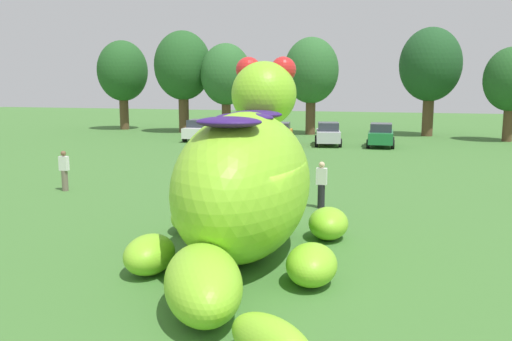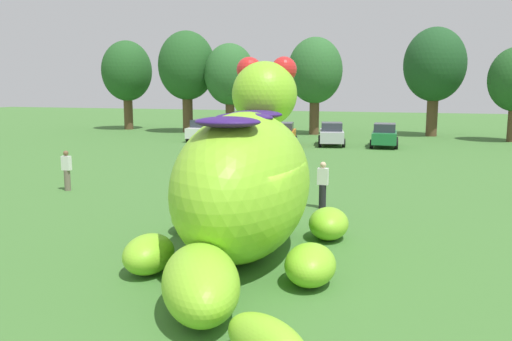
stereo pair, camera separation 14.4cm
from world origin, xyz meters
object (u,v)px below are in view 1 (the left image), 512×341
(car_green, at_px, (381,135))
(spectator_near_inflatable, at_px, (321,185))
(car_white, at_px, (200,130))
(car_silver, at_px, (328,134))
(giant_inflatable_creature, at_px, (245,182))
(car_orange, at_px, (279,134))
(car_red, at_px, (240,131))
(spectator_far_side, at_px, (64,171))
(spectator_wandering, at_px, (282,158))

(car_green, relative_size, spectator_near_inflatable, 2.44)
(car_white, bearing_deg, car_silver, -1.89)
(car_white, height_order, car_silver, same)
(giant_inflatable_creature, distance_m, car_orange, 25.79)
(car_red, distance_m, car_orange, 3.74)
(car_red, height_order, car_silver, same)
(car_white, xyz_separation_m, car_silver, (10.53, -0.35, 0.00))
(car_white, xyz_separation_m, spectator_far_side, (2.72, -20.88, -0.01))
(car_silver, relative_size, spectator_wandering, 2.54)
(car_white, relative_size, car_green, 1.01)
(car_orange, height_order, car_silver, same)
(car_white, distance_m, car_orange, 7.26)
(spectator_far_side, bearing_deg, spectator_wandering, 40.62)
(giant_inflatable_creature, distance_m, car_white, 29.58)
(car_red, distance_m, car_green, 10.80)
(car_silver, bearing_deg, spectator_wandering, -90.07)
(car_red, height_order, car_green, same)
(car_orange, distance_m, spectator_wandering, 13.10)
(car_orange, relative_size, spectator_near_inflatable, 2.53)
(car_white, height_order, car_orange, same)
(spectator_wandering, bearing_deg, spectator_far_side, -139.38)
(car_white, xyz_separation_m, spectator_wandering, (10.51, -14.20, -0.01))
(giant_inflatable_creature, xyz_separation_m, car_green, (1.71, 26.51, -1.07))
(giant_inflatable_creature, bearing_deg, car_silver, 94.65)
(car_orange, distance_m, car_silver, 3.64)
(car_silver, xyz_separation_m, spectator_wandering, (-0.02, -13.85, -0.01))
(car_green, xyz_separation_m, spectator_far_side, (-11.66, -20.69, -0.01))
(car_silver, bearing_deg, spectator_far_side, -110.82)
(giant_inflatable_creature, height_order, car_silver, giant_inflatable_creature)
(car_orange, distance_m, spectator_far_side, 19.82)
(giant_inflatable_creature, distance_m, spectator_near_inflatable, 6.00)
(car_green, height_order, spectator_near_inflatable, car_green)
(car_orange, height_order, spectator_wandering, car_orange)
(giant_inflatable_creature, distance_m, car_silver, 26.47)
(spectator_wandering, bearing_deg, car_silver, 89.93)
(spectator_far_side, bearing_deg, car_silver, 69.18)
(car_silver, relative_size, spectator_near_inflatable, 2.54)
(spectator_wandering, bearing_deg, car_red, 116.48)
(car_white, relative_size, spectator_wandering, 2.47)
(car_white, bearing_deg, spectator_near_inflatable, -56.82)
(car_white, height_order, car_green, same)
(spectator_near_inflatable, height_order, spectator_far_side, same)
(car_white, distance_m, car_green, 14.38)
(car_white, relative_size, car_silver, 0.97)
(car_red, relative_size, spectator_far_side, 2.44)
(car_orange, height_order, spectator_far_side, car_orange)
(car_orange, xyz_separation_m, car_silver, (3.44, 1.21, 0.00))
(giant_inflatable_creature, bearing_deg, car_green, 86.32)
(car_white, bearing_deg, car_red, -4.41)
(spectator_far_side, bearing_deg, car_red, 87.62)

